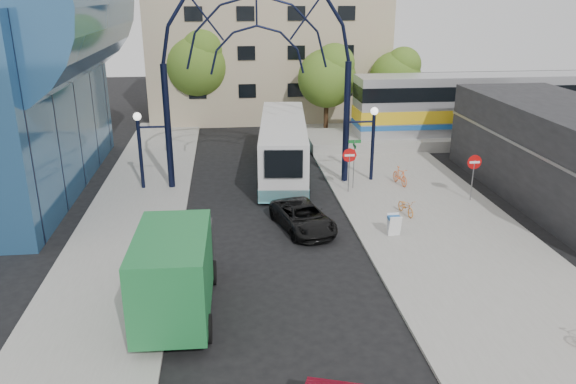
{
  "coord_description": "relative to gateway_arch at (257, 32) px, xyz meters",
  "views": [
    {
      "loc": [
        -1.78,
        -16.78,
        10.58
      ],
      "look_at": [
        0.76,
        6.0,
        2.39
      ],
      "focal_mm": 35.0,
      "sensor_mm": 36.0,
      "label": 1
    }
  ],
  "objects": [
    {
      "name": "ground",
      "position": [
        0.0,
        -14.0,
        -8.56
      ],
      "size": [
        120.0,
        120.0,
        0.0
      ],
      "primitive_type": "plane",
      "color": "black",
      "rests_on": "ground"
    },
    {
      "name": "sidewalk_east",
      "position": [
        8.0,
        -10.0,
        -8.5
      ],
      "size": [
        8.0,
        56.0,
        0.12
      ],
      "primitive_type": "cube",
      "color": "gray",
      "rests_on": "ground"
    },
    {
      "name": "plaza_west",
      "position": [
        -6.5,
        -8.0,
        -8.5
      ],
      "size": [
        5.0,
        50.0,
        0.12
      ],
      "primitive_type": "cube",
      "color": "gray",
      "rests_on": "ground"
    },
    {
      "name": "gateway_arch",
      "position": [
        0.0,
        0.0,
        0.0
      ],
      "size": [
        13.64,
        0.44,
        12.1
      ],
      "color": "black",
      "rests_on": "ground"
    },
    {
      "name": "stop_sign",
      "position": [
        4.8,
        -2.0,
        -6.56
      ],
      "size": [
        0.8,
        0.07,
        2.5
      ],
      "color": "slate",
      "rests_on": "sidewalk_east"
    },
    {
      "name": "do_not_enter_sign",
      "position": [
        11.0,
        -4.0,
        -6.58
      ],
      "size": [
        0.76,
        0.07,
        2.48
      ],
      "color": "slate",
      "rests_on": "sidewalk_east"
    },
    {
      "name": "street_name_sign",
      "position": [
        5.2,
        -1.4,
        -6.43
      ],
      "size": [
        0.7,
        0.7,
        2.8
      ],
      "color": "slate",
      "rests_on": "sidewalk_east"
    },
    {
      "name": "sandwich_board",
      "position": [
        5.6,
        -8.02,
        -7.81
      ],
      "size": [
        0.55,
        0.61,
        0.99
      ],
      "color": "white",
      "rests_on": "sidewalk_east"
    },
    {
      "name": "commercial_block_east",
      "position": [
        16.0,
        -4.0,
        -6.06
      ],
      "size": [
        6.0,
        16.0,
        5.0
      ],
      "primitive_type": "cube",
      "color": "black",
      "rests_on": "ground"
    },
    {
      "name": "apartment_block",
      "position": [
        2.0,
        20.97,
        -1.55
      ],
      "size": [
        20.0,
        12.1,
        14.0
      ],
      "color": "tan",
      "rests_on": "ground"
    },
    {
      "name": "train_platform",
      "position": [
        20.0,
        8.0,
        -8.16
      ],
      "size": [
        32.0,
        5.0,
        0.8
      ],
      "primitive_type": "cube",
      "color": "gray",
      "rests_on": "ground"
    },
    {
      "name": "train_car",
      "position": [
        20.0,
        8.0,
        -5.66
      ],
      "size": [
        25.1,
        3.05,
        4.2
      ],
      "color": "#B7B7BC",
      "rests_on": "train_platform"
    },
    {
      "name": "tree_north_a",
      "position": [
        6.12,
        11.93,
        -3.95
      ],
      "size": [
        4.48,
        4.48,
        7.0
      ],
      "color": "#382314",
      "rests_on": "ground"
    },
    {
      "name": "tree_north_b",
      "position": [
        -3.88,
        15.93,
        -3.29
      ],
      "size": [
        5.12,
        5.12,
        8.0
      ],
      "color": "#382314",
      "rests_on": "ground"
    },
    {
      "name": "tree_north_c",
      "position": [
        12.12,
        13.93,
        -4.28
      ],
      "size": [
        4.16,
        4.16,
        6.5
      ],
      "color": "#382314",
      "rests_on": "ground"
    },
    {
      "name": "city_bus",
      "position": [
        1.62,
        2.25,
        -6.83
      ],
      "size": [
        3.84,
        12.24,
        3.31
      ],
      "rotation": [
        0.0,
        0.0,
        -0.1
      ],
      "color": "silver",
      "rests_on": "ground"
    },
    {
      "name": "green_truck",
      "position": [
        -3.69,
        -13.21,
        -6.95
      ],
      "size": [
        2.63,
        6.45,
        3.22
      ],
      "rotation": [
        0.0,
        0.0,
        -0.03
      ],
      "color": "black",
      "rests_on": "ground"
    },
    {
      "name": "black_suv",
      "position": [
        1.62,
        -6.62,
        -7.94
      ],
      "size": [
        3.11,
        4.82,
        1.24
      ],
      "primitive_type": "imported",
      "rotation": [
        0.0,
        0.0,
        0.26
      ],
      "color": "black",
      "rests_on": "ground"
    },
    {
      "name": "bike_near_a",
      "position": [
        6.94,
        -5.61,
        -8.04
      ],
      "size": [
        0.8,
        1.58,
        0.79
      ],
      "primitive_type": "imported",
      "rotation": [
        0.0,
        0.0,
        0.19
      ],
      "color": "orange",
      "rests_on": "sidewalk_east"
    },
    {
      "name": "bike_near_b",
      "position": [
        8.02,
        -1.07,
        -7.94
      ],
      "size": [
        0.78,
        1.71,
        0.99
      ],
      "primitive_type": "imported",
      "rotation": [
        0.0,
        0.0,
        0.19
      ],
      "color": "orange",
      "rests_on": "sidewalk_east"
    }
  ]
}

